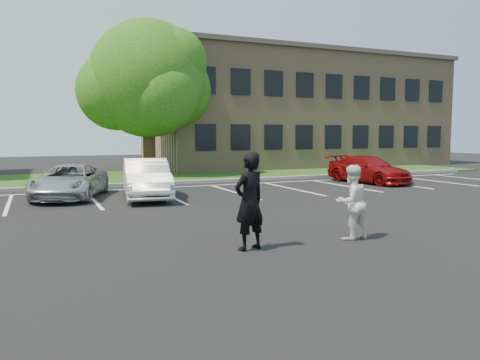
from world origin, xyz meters
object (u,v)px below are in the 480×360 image
office_building (296,111)px  car_red_compact (369,169)px  car_white_sedan (146,179)px  man_white_shirt (351,202)px  man_black_suit (249,201)px  tree (149,82)px  car_silver_minivan (70,182)px

office_building → car_red_compact: size_ratio=4.94×
car_white_sedan → man_white_shirt: bearing=-64.3°
office_building → car_white_sedan: (-14.92, -14.39, -3.42)m
man_white_shirt → car_white_sedan: man_white_shirt is taller
office_building → car_red_compact: 14.20m
office_building → man_white_shirt: bearing=-117.7°
office_building → man_white_shirt: office_building is taller
car_red_compact → office_building: bearing=65.5°
man_black_suit → car_red_compact: 14.74m
tree → man_black_suit: 18.69m
tree → man_black_suit: bearing=-96.7°
office_building → man_black_suit: office_building is taller
office_building → man_black_suit: 27.50m
car_silver_minivan → car_white_sedan: (2.62, -1.16, 0.11)m
office_building → car_red_compact: (-3.66, -13.26, -3.50)m
man_black_suit → car_red_compact: (11.03, 9.78, -0.36)m
car_white_sedan → office_building: bearing=51.9°
car_silver_minivan → car_red_compact: bearing=19.2°
office_building → tree: tree is taller
tree → man_white_shirt: 18.66m
man_black_suit → car_silver_minivan: (-2.85, 9.81, -0.39)m
man_white_shirt → car_red_compact: 12.98m
office_building → tree: 13.58m
man_black_suit → car_white_sedan: man_black_suit is taller
man_white_shirt → car_silver_minivan: (-5.40, 9.86, -0.23)m
man_white_shirt → car_white_sedan: (-2.77, 8.69, -0.11)m
office_building → car_red_compact: bearing=-105.4°
man_black_suit → car_red_compact: bearing=-155.2°
office_building → car_silver_minivan: (-17.54, -13.22, -3.53)m
office_building → car_white_sedan: office_building is taller
tree → car_white_sedan: (-2.34, -9.41, -4.61)m
car_white_sedan → tree: bearing=84.0°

